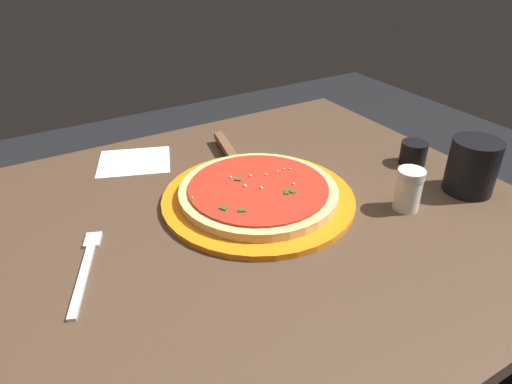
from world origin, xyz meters
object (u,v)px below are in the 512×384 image
cup_small_sauce (413,152)px  parmesan_shaker (409,189)px  serving_plate (256,199)px  fork (86,266)px  napkin_folded_right (134,162)px  pizza_server (231,155)px  pizza (256,192)px  cup_tall_drink (472,166)px

cup_small_sauce → parmesan_shaker: parmesan_shaker is taller
serving_plate → fork: 0.30m
fork → napkin_folded_right: bearing=-119.7°
pizza_server → napkin_folded_right: size_ratio=1.57×
fork → parmesan_shaker: size_ratio=2.41×
pizza → pizza_server: pizza is taller
parmesan_shaker → fork: bearing=-13.4°
pizza → pizza_server: bearing=-102.4°
serving_plate → napkin_folded_right: 0.29m
pizza → cup_small_sauce: cup_small_sauce is taller
cup_tall_drink → napkin_folded_right: bearing=-41.0°
napkin_folded_right → parmesan_shaker: parmesan_shaker is taller
pizza_server → fork: (0.34, 0.19, -0.01)m
serving_plate → cup_small_sauce: size_ratio=6.41×
pizza → cup_tall_drink: bearing=155.0°
serving_plate → fork: (0.30, 0.03, -0.00)m
serving_plate → cup_tall_drink: bearing=155.0°
cup_small_sauce → napkin_folded_right: size_ratio=0.37×
pizza → fork: (0.30, 0.03, -0.02)m
pizza_server → parmesan_shaker: bearing=119.6°
serving_plate → pizza_server: 0.16m
pizza_server → parmesan_shaker: 0.36m
napkin_folded_right → parmesan_shaker: size_ratio=1.93×
napkin_folded_right → fork: bearing=60.3°
cup_tall_drink → fork: 0.67m
cup_tall_drink → parmesan_shaker: 0.14m
parmesan_shaker → cup_small_sauce: bearing=-140.0°
cup_tall_drink → cup_small_sauce: cup_tall_drink is taller
cup_tall_drink → fork: size_ratio=0.56×
pizza → cup_small_sauce: size_ratio=5.26×
cup_small_sauce → fork: size_ratio=0.30×
serving_plate → pizza_server: pizza_server is taller
cup_small_sauce → pizza: bearing=-5.3°
pizza_server → parmesan_shaker: (-0.18, 0.31, 0.02)m
pizza → napkin_folded_right: (0.14, -0.26, -0.02)m
pizza → pizza_server: size_ratio=1.24×
cup_tall_drink → parmesan_shaker: size_ratio=1.35×
pizza → cup_tall_drink: 0.39m
cup_tall_drink → parmesan_shaker: (0.14, -0.01, -0.01)m
pizza_server → pizza: bearing=77.6°
serving_plate → cup_tall_drink: size_ratio=3.40×
parmesan_shaker → pizza_server: bearing=-60.4°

